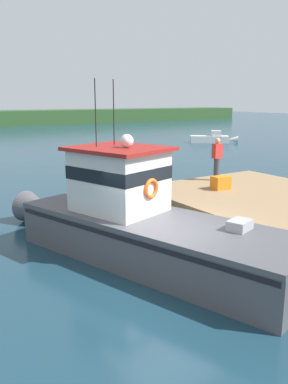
{
  "coord_description": "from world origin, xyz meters",
  "views": [
    {
      "loc": [
        -5.4,
        -7.54,
        4.26
      ],
      "look_at": [
        1.2,
        2.77,
        1.4
      ],
      "focal_mm": 37.26,
      "sensor_mm": 36.0,
      "label": 1
    }
  ],
  "objects": [
    {
      "name": "deckhand_by_the_boat",
      "position": [
        5.09,
        3.68,
        2.06
      ],
      "size": [
        0.36,
        0.22,
        1.63
      ],
      "color": "#383842",
      "rests_on": "dock"
    },
    {
      "name": "main_fishing_boat",
      "position": [
        0.03,
        1.31,
        1.01
      ],
      "size": [
        4.86,
        9.89,
        4.8
      ],
      "color": "#4C4C51",
      "rests_on": "ground"
    },
    {
      "name": "ground_plane",
      "position": [
        0.0,
        0.0,
        0.0
      ],
      "size": [
        200.0,
        200.0,
        0.0
      ],
      "primitive_type": "plane",
      "color": "#193847"
    },
    {
      "name": "crate_stack_near_edge",
      "position": [
        4.15,
        2.43,
        1.43
      ],
      "size": [
        0.64,
        0.49,
        0.45
      ],
      "primitive_type": "cube",
      "rotation": [
        0.0,
        0.0,
        -0.09
      ],
      "color": "orange",
      "rests_on": "dock"
    },
    {
      "name": "moored_boat_far_left",
      "position": [
        22.07,
        22.54,
        0.41
      ],
      "size": [
        4.35,
        3.55,
        1.2
      ],
      "color": "silver",
      "rests_on": "ground"
    }
  ]
}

